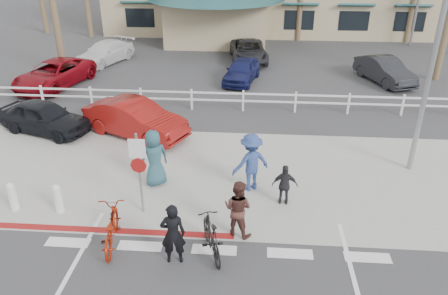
# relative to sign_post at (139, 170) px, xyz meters

# --- Properties ---
(ground) EXTENTS (140.00, 140.00, 0.00)m
(ground) POSITION_rel_sign_post_xyz_m (2.30, -2.20, -1.45)
(ground) COLOR #333335
(sidewalk_plaza) EXTENTS (22.00, 7.00, 0.01)m
(sidewalk_plaza) POSITION_rel_sign_post_xyz_m (2.30, 2.30, -1.44)
(sidewalk_plaza) COLOR gray
(sidewalk_plaza) RESTS_ON ground
(cross_street) EXTENTS (40.00, 5.00, 0.01)m
(cross_street) POSITION_rel_sign_post_xyz_m (2.30, 6.30, -1.45)
(cross_street) COLOR #333335
(cross_street) RESTS_ON ground
(parking_lot) EXTENTS (50.00, 16.00, 0.01)m
(parking_lot) POSITION_rel_sign_post_xyz_m (2.30, 15.80, -1.45)
(parking_lot) COLOR #333335
(parking_lot) RESTS_ON ground
(curb_red) EXTENTS (7.00, 0.25, 0.02)m
(curb_red) POSITION_rel_sign_post_xyz_m (-0.70, -1.00, -1.44)
(curb_red) COLOR maroon
(curb_red) RESTS_ON ground
(rail_fence) EXTENTS (29.40, 0.16, 1.00)m
(rail_fence) POSITION_rel_sign_post_xyz_m (2.80, 8.30, -0.95)
(rail_fence) COLOR silver
(rail_fence) RESTS_ON ground
(sign_post) EXTENTS (0.50, 0.10, 2.90)m
(sign_post) POSITION_rel_sign_post_xyz_m (0.00, 0.00, 0.00)
(sign_post) COLOR gray
(sign_post) RESTS_ON ground
(bollard_0) EXTENTS (0.26, 0.26, 0.95)m
(bollard_0) POSITION_rel_sign_post_xyz_m (-2.50, -0.20, -0.97)
(bollard_0) COLOR silver
(bollard_0) RESTS_ON ground
(bollard_1) EXTENTS (0.26, 0.26, 0.95)m
(bollard_1) POSITION_rel_sign_post_xyz_m (-3.90, -0.20, -0.97)
(bollard_1) COLOR silver
(bollard_1) RESTS_ON ground
(streetlight_0) EXTENTS (0.60, 2.00, 9.00)m
(streetlight_0) POSITION_rel_sign_post_xyz_m (8.80, 3.30, 3.05)
(streetlight_0) COLOR gray
(streetlight_0) RESTS_ON ground
(bike_red) EXTENTS (1.02, 2.09, 1.05)m
(bike_red) POSITION_rel_sign_post_xyz_m (-0.47, -1.54, -0.92)
(bike_red) COLOR maroon
(bike_red) RESTS_ON ground
(rider_red) EXTENTS (0.68, 0.50, 1.72)m
(rider_red) POSITION_rel_sign_post_xyz_m (1.32, -2.08, -0.59)
(rider_red) COLOR black
(rider_red) RESTS_ON ground
(bike_black) EXTENTS (1.09, 1.88, 1.09)m
(bike_black) POSITION_rel_sign_post_xyz_m (2.25, -1.71, -0.90)
(bike_black) COLOR black
(bike_black) RESTS_ON ground
(rider_black) EXTENTS (1.00, 0.90, 1.68)m
(rider_black) POSITION_rel_sign_post_xyz_m (2.88, -0.84, -0.61)
(rider_black) COLOR #4A2822
(rider_black) RESTS_ON ground
(pedestrian_a) EXTENTS (1.46, 1.24, 1.96)m
(pedestrian_a) POSITION_rel_sign_post_xyz_m (3.18, 1.55, -0.47)
(pedestrian_a) COLOR navy
(pedestrian_a) RESTS_ON ground
(pedestrian_child) EXTENTS (0.79, 0.34, 1.34)m
(pedestrian_child) POSITION_rel_sign_post_xyz_m (4.24, 0.75, -0.78)
(pedestrian_child) COLOR #232428
(pedestrian_child) RESTS_ON ground
(pedestrian_b) EXTENTS (1.13, 1.04, 1.93)m
(pedestrian_b) POSITION_rel_sign_post_xyz_m (0.04, 1.62, -0.48)
(pedestrian_b) COLOR #264D59
(pedestrian_b) RESTS_ON ground
(car_white_sedan) EXTENTS (4.68, 3.28, 1.46)m
(car_white_sedan) POSITION_rel_sign_post_xyz_m (-1.58, 5.32, -0.72)
(car_white_sedan) COLOR maroon
(car_white_sedan) RESTS_ON ground
(car_red_compact) EXTENTS (4.23, 2.79, 1.34)m
(car_red_compact) POSITION_rel_sign_post_xyz_m (-5.41, 5.35, -0.78)
(car_red_compact) COLOR black
(car_red_compact) RESTS_ON ground
(lot_car_0) EXTENTS (3.49, 5.39, 1.38)m
(lot_car_0) POSITION_rel_sign_post_xyz_m (-7.47, 11.03, -0.76)
(lot_car_0) COLOR maroon
(lot_car_0) RESTS_ON ground
(lot_car_2) EXTENTS (2.23, 3.93, 1.26)m
(lot_car_2) POSITION_rel_sign_post_xyz_m (2.46, 12.61, -0.82)
(lot_car_2) COLOR #14194D
(lot_car_2) RESTS_ON ground
(lot_car_3) EXTENTS (2.81, 4.35, 1.35)m
(lot_car_3) POSITION_rel_sign_post_xyz_m (10.27, 13.11, -0.77)
(lot_car_3) COLOR black
(lot_car_3) RESTS_ON ground
(lot_car_4) EXTENTS (3.33, 4.83, 1.30)m
(lot_car_4) POSITION_rel_sign_post_xyz_m (-6.24, 15.73, -0.80)
(lot_car_4) COLOR silver
(lot_car_4) RESTS_ON ground
(lot_car_5) EXTENTS (2.69, 4.90, 1.30)m
(lot_car_5) POSITION_rel_sign_post_xyz_m (2.73, 16.79, -0.80)
(lot_car_5) COLOR #232428
(lot_car_5) RESTS_ON ground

